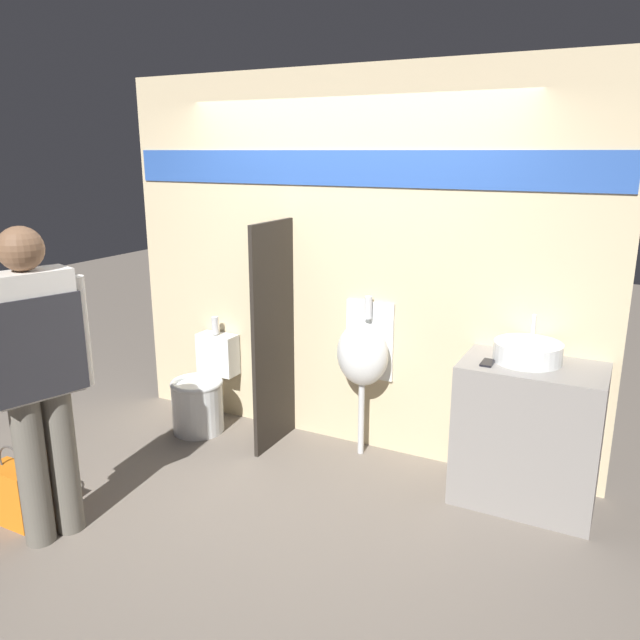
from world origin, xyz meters
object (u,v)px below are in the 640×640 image
shopping_bag (15,494)px  toilet (202,394)px  cell_phone (488,363)px  person_in_vest (35,366)px  urinal_near_counter (363,354)px  sink_basin (528,352)px

shopping_bag → toilet: bearing=83.7°
cell_phone → person_in_vest: bearing=-144.1°
cell_phone → person_in_vest: 2.57m
toilet → shopping_bag: size_ratio=1.76×
urinal_near_counter → person_in_vest: 2.11m
shopping_bag → urinal_near_counter: bearing=50.1°
urinal_near_counter → person_in_vest: person_in_vest is taller
cell_phone → urinal_near_counter: size_ratio=0.12×
urinal_near_counter → shopping_bag: size_ratio=2.35×
cell_phone → toilet: (-2.21, 0.05, -0.63)m
urinal_near_counter → shopping_bag: (-1.47, -1.76, -0.58)m
sink_basin → urinal_near_counter: sink_basin is taller
sink_basin → cell_phone: size_ratio=2.91×
cell_phone → shopping_bag: size_ratio=0.28×
person_in_vest → sink_basin: bearing=-36.4°
urinal_near_counter → toilet: 1.39m
cell_phone → urinal_near_counter: (-0.92, 0.24, -0.15)m
cell_phone → toilet: size_ratio=0.16×
sink_basin → shopping_bag: sink_basin is taller
sink_basin → shopping_bag: size_ratio=0.83×
person_in_vest → urinal_near_counter: bearing=-16.2°
urinal_near_counter → sink_basin: bearing=-4.1°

